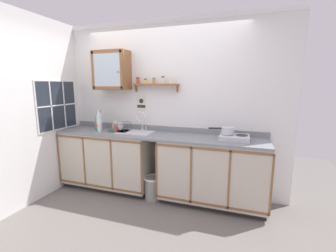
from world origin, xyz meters
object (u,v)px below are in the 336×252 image
at_px(saucepan, 227,130).
at_px(mug, 116,128).
at_px(bottle_opaque_white_2, 100,121).
at_px(warning_sign, 141,103).
at_px(trash_bin, 153,187).
at_px(bottle_soda_green_0, 98,123).
at_px(sink, 136,134).
at_px(dish_rack, 119,129).
at_px(wall_cabinet, 112,70).
at_px(bottle_water_clear_1, 99,122).
at_px(hot_plate_stove, 234,137).

distance_m(saucepan, mug, 1.68).
distance_m(bottle_opaque_white_2, warning_sign, 0.76).
bearing_deg(trash_bin, mug, 168.16).
bearing_deg(warning_sign, bottle_soda_green_0, -157.65).
relative_size(sink, saucepan, 1.59).
height_order(sink, dish_rack, sink).
xyz_separation_m(bottle_soda_green_0, trash_bin, (1.01, -0.14, -0.89)).
bearing_deg(mug, trash_bin, -11.84).
xyz_separation_m(saucepan, mug, (-1.68, -0.05, -0.06)).
xyz_separation_m(wall_cabinet, trash_bin, (0.79, -0.28, -1.71)).
relative_size(saucepan, bottle_soda_green_0, 1.24).
xyz_separation_m(bottle_opaque_white_2, wall_cabinet, (0.25, 0.02, 0.81)).
bearing_deg(bottle_soda_green_0, trash_bin, -8.14).
bearing_deg(bottle_water_clear_1, dish_rack, 24.57).
bearing_deg(dish_rack, warning_sign, 40.92).
distance_m(bottle_soda_green_0, warning_sign, 0.77).
relative_size(bottle_soda_green_0, warning_sign, 1.11).
xyz_separation_m(sink, wall_cabinet, (-0.44, 0.11, 0.97)).
xyz_separation_m(dish_rack, warning_sign, (0.28, 0.24, 0.39)).
bearing_deg(mug, bottle_opaque_white_2, 162.62).
xyz_separation_m(hot_plate_stove, trash_bin, (-1.11, -0.17, -0.80)).
height_order(mug, wall_cabinet, wall_cabinet).
bearing_deg(hot_plate_stove, sink, 179.79).
xyz_separation_m(bottle_soda_green_0, dish_rack, (0.37, 0.03, -0.08)).
bearing_deg(wall_cabinet, dish_rack, -34.89).
xyz_separation_m(bottle_water_clear_1, bottle_opaque_white_2, (-0.13, 0.21, -0.02)).
bearing_deg(wall_cabinet, bottle_opaque_white_2, -174.64).
distance_m(mug, warning_sign, 0.56).
relative_size(sink, wall_cabinet, 0.90).
distance_m(hot_plate_stove, warning_sign, 1.54).
distance_m(hot_plate_stove, dish_rack, 1.74).
relative_size(saucepan, mug, 2.96).
relative_size(mug, warning_sign, 0.47).
relative_size(hot_plate_stove, warning_sign, 1.57).
distance_m(bottle_opaque_white_2, wall_cabinet, 0.84).
bearing_deg(warning_sign, hot_plate_stove, -9.52).
xyz_separation_m(mug, trash_bin, (0.67, -0.14, -0.82)).
height_order(bottle_soda_green_0, dish_rack, bottle_soda_green_0).
bearing_deg(trash_bin, wall_cabinet, 160.60).
height_order(sink, bottle_soda_green_0, sink).
bearing_deg(trash_bin, bottle_soda_green_0, 171.86).
relative_size(mug, trash_bin, 0.34).
xyz_separation_m(dish_rack, wall_cabinet, (-0.16, 0.11, 0.90)).
distance_m(hot_plate_stove, trash_bin, 1.38).
bearing_deg(sink, bottle_soda_green_0, -177.50).
height_order(saucepan, trash_bin, saucepan).
bearing_deg(sink, trash_bin, -26.31).
height_order(wall_cabinet, trash_bin, wall_cabinet).
bearing_deg(bottle_soda_green_0, hot_plate_stove, 0.63).
xyz_separation_m(bottle_water_clear_1, wall_cabinet, (0.11, 0.23, 0.78)).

